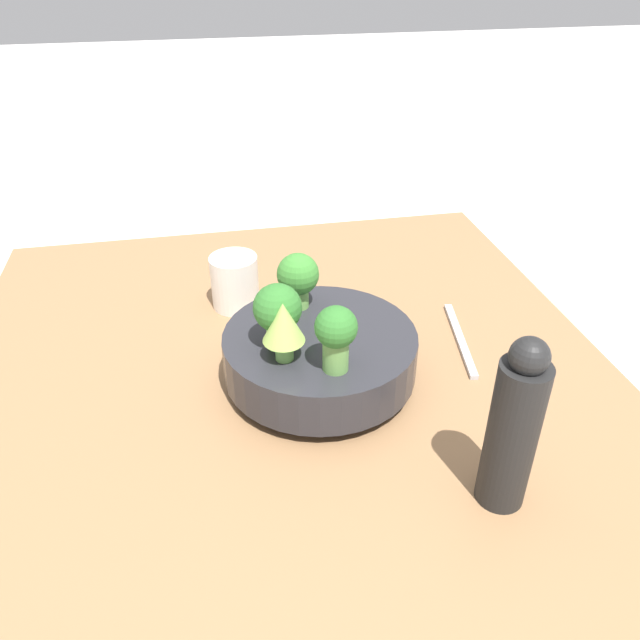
% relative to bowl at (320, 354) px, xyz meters
% --- Properties ---
extents(ground_plane, '(6.00, 6.00, 0.00)m').
position_rel_bowl_xyz_m(ground_plane, '(-0.01, 0.04, -0.09)').
color(ground_plane, silver).
extents(table, '(0.94, 0.81, 0.05)m').
position_rel_bowl_xyz_m(table, '(-0.01, 0.04, -0.06)').
color(table, olive).
rests_on(table, ground_plane).
extents(bowl, '(0.23, 0.23, 0.07)m').
position_rel_bowl_xyz_m(bowl, '(0.00, 0.00, 0.00)').
color(bowl, '#28282D').
rests_on(bowl, table).
extents(broccoli_floret_left, '(0.05, 0.05, 0.08)m').
position_rel_bowl_xyz_m(broccoli_floret_left, '(-0.07, -0.00, 0.07)').
color(broccoli_floret_left, '#609347').
rests_on(broccoli_floret_left, bowl).
extents(broccoli_floret_back, '(0.05, 0.05, 0.08)m').
position_rel_bowl_xyz_m(broccoli_floret_back, '(-0.01, 0.05, 0.07)').
color(broccoli_floret_back, '#7AB256').
rests_on(broccoli_floret_back, bowl).
extents(broccoli_floret_right, '(0.05, 0.05, 0.07)m').
position_rel_bowl_xyz_m(broccoli_floret_right, '(0.07, 0.01, 0.07)').
color(broccoli_floret_right, '#6BA34C').
rests_on(broccoli_floret_right, bowl).
extents(romanesco_piece_far, '(0.05, 0.05, 0.07)m').
position_rel_bowl_xyz_m(romanesco_piece_far, '(-0.04, 0.05, 0.07)').
color(romanesco_piece_far, '#6BA34C').
rests_on(romanesco_piece_far, bowl).
extents(cup, '(0.07, 0.07, 0.08)m').
position_rel_bowl_xyz_m(cup, '(0.20, 0.08, -0.00)').
color(cup, silver).
rests_on(cup, table).
extents(pepper_mill, '(0.05, 0.05, 0.19)m').
position_rel_bowl_xyz_m(pepper_mill, '(-0.21, -0.13, 0.05)').
color(pepper_mill, black).
rests_on(pepper_mill, table).
extents(fork, '(0.17, 0.04, 0.01)m').
position_rel_bowl_xyz_m(fork, '(0.05, -0.20, -0.04)').
color(fork, '#B2B2B7').
rests_on(fork, table).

